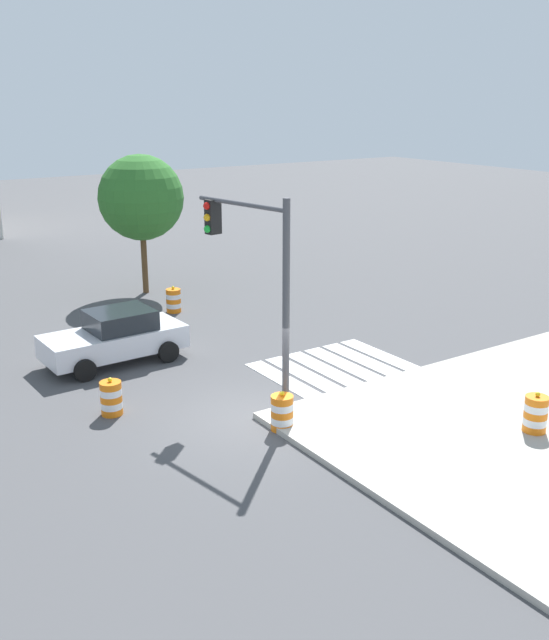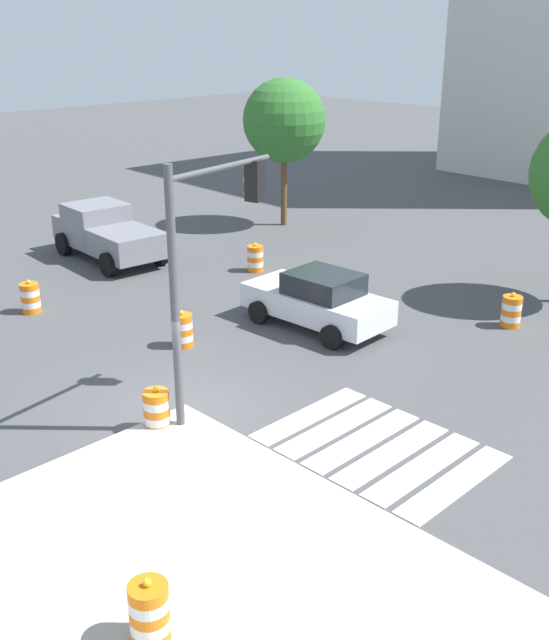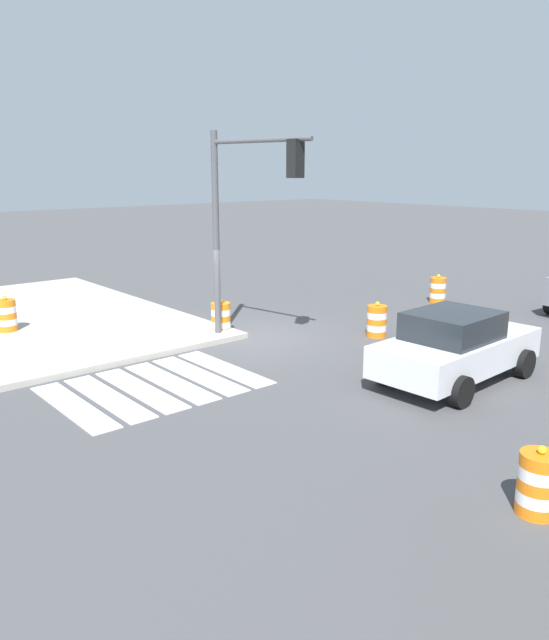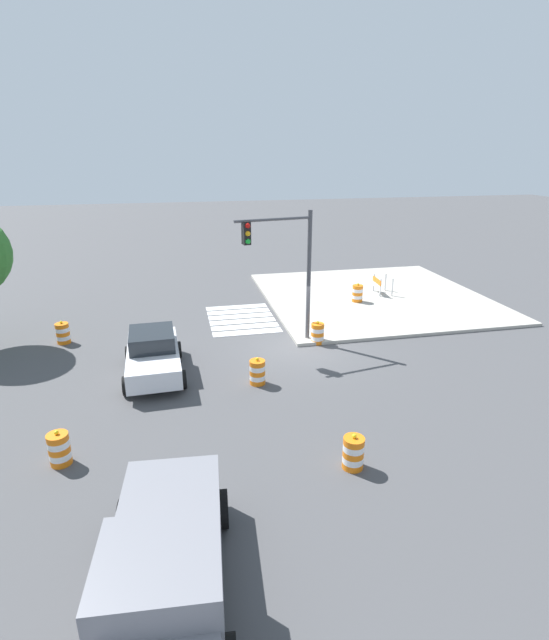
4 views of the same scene
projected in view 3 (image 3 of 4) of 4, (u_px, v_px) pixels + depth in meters
ground_plane at (248, 338)px, 17.37m from camera, size 120.00×120.00×0.00m
crosswalk_stripes at (155, 386)px, 13.52m from camera, size 4.35×3.20×0.02m
sports_car at (456, 346)px, 13.67m from camera, size 4.37×2.27×1.63m
traffic_barrel_near_corner at (538, 484)px, 8.42m from camera, size 0.56×0.56×1.02m
traffic_barrel_crosswalk_end at (377, 321)px, 17.44m from camera, size 0.56×0.56×1.02m
traffic_barrel_median_near at (221, 318)px, 17.81m from camera, size 0.56×0.56×1.02m
traffic_barrel_far_curb at (438, 290)px, 21.92m from camera, size 0.56×0.56×1.02m
traffic_barrel_on_sidewalk at (6, 315)px, 17.47m from camera, size 0.56×0.56×1.02m
traffic_light_pole at (247, 199)px, 15.81m from camera, size 0.85×3.25×5.50m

